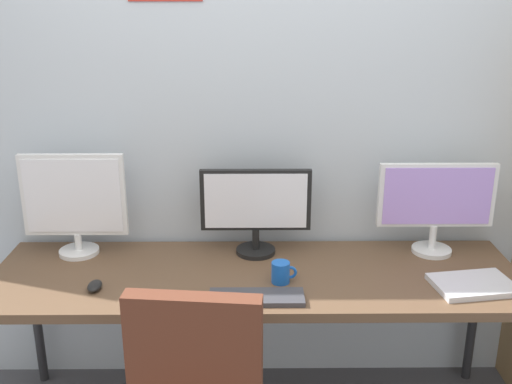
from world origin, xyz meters
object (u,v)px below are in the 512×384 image
Objects in this scene: monitor_right at (436,202)px; desk at (256,284)px; monitor_left at (74,201)px; monitor_center at (256,207)px; keyboard_main at (257,297)px; computer_mouse at (95,286)px; laptop_closed at (473,285)px; coffee_mug at (281,272)px.

desk is at bearing -165.34° from monitor_right.
monitor_right is (1.62, -0.00, -0.01)m from monitor_left.
monitor_center reaches higher than keyboard_main.
keyboard_main is at bearing -7.79° from computer_mouse.
laptop_closed is at bearing -8.78° from desk.
laptop_closed is 0.78m from coffee_mug.
laptop_closed is at bearing -78.41° from monitor_right.
laptop_closed is (1.54, 0.00, -0.00)m from computer_mouse.
desk is 0.89m from monitor_left.
monitor_left is at bearing 180.00° from monitor_center.
monitor_center is 1.55× the size of laptop_closed.
computer_mouse is at bearing -167.86° from desk.
monitor_right is at bearing 28.59° from keyboard_main.
monitor_left reaches higher than keyboard_main.
monitor_left is at bearing 162.06° from coffee_mug.
monitor_left is at bearing 159.49° from laptop_closed.
computer_mouse is (-0.65, 0.09, 0.01)m from keyboard_main.
computer_mouse is 0.91× the size of coffee_mug.
desk is 0.90m from laptop_closed.
coffee_mug is (0.91, -0.30, -0.21)m from monitor_left.
laptop_closed is (0.88, -0.14, 0.06)m from desk.
computer_mouse is 0.30× the size of laptop_closed.
monitor_center is 1.33× the size of keyboard_main.
monitor_right reaches higher than computer_mouse.
desk is 0.89m from monitor_right.
coffee_mug is at bearing -157.32° from monitor_right.
coffee_mug reaches higher than desk.
keyboard_main is at bearing 177.16° from laptop_closed.
coffee_mug is (-0.78, 0.05, 0.03)m from laptop_closed.
keyboard_main is (0.00, -0.44, -0.22)m from monitor_center.
laptop_closed is (0.07, -0.35, -0.23)m from monitor_right.
monitor_center is (0.00, 0.21, 0.28)m from desk.
coffee_mug is at bearing -70.83° from monitor_center.
monitor_right is 1.52m from computer_mouse.
monitor_center is 0.81m from monitor_right.
desk is 7.07× the size of laptop_closed.
monitor_left is 4.90× the size of computer_mouse.
desk is at bearing -14.66° from monitor_left.
monitor_left is at bearing 151.41° from keyboard_main.
monitor_right is 5.46× the size of computer_mouse.
monitor_center reaches higher than desk.
monitor_right is at bearing -0.00° from monitor_left.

